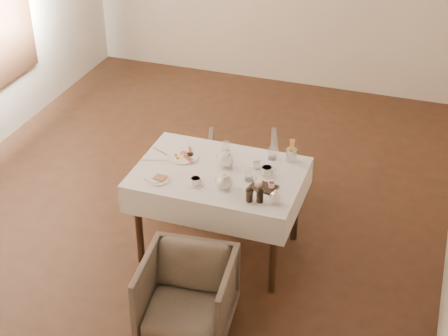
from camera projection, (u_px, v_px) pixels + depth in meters
name	position (u px, v px, depth m)	size (l,w,h in m)	color
table	(219.00, 184.00, 5.29)	(1.28, 0.88, 0.75)	black
armchair_near	(187.00, 295.00, 4.74)	(0.62, 0.64, 0.58)	#4D4438
armchair_far	(243.00, 169.00, 6.14)	(0.61, 0.63, 0.57)	#4D4438
breakfast_plate	(183.00, 156.00, 5.41)	(0.26, 0.26, 0.03)	white
side_plate	(157.00, 179.00, 5.12)	(0.19, 0.17, 0.02)	white
teapot_centre	(226.00, 159.00, 5.26)	(0.17, 0.14, 0.14)	white
teapot_front	(225.00, 181.00, 5.00)	(0.16, 0.12, 0.13)	white
creamer	(256.00, 163.00, 5.25)	(0.07, 0.07, 0.08)	white
teacup_near	(196.00, 182.00, 5.06)	(0.12, 0.12, 0.06)	white
teacup_far	(267.00, 171.00, 5.18)	(0.13, 0.13, 0.07)	white
glass_left	(226.00, 147.00, 5.46)	(0.06, 0.06, 0.09)	silver
glass_mid	(249.00, 175.00, 5.10)	(0.07, 0.07, 0.09)	silver
glass_right	(272.00, 153.00, 5.36)	(0.07, 0.07, 0.10)	silver
condiment_board	(264.00, 186.00, 5.03)	(0.22, 0.16, 0.05)	black
pepper_mill_left	(249.00, 194.00, 4.86)	(0.06, 0.06, 0.12)	black
pepper_mill_right	(260.00, 195.00, 4.86)	(0.06, 0.06, 0.12)	black
silver_pot	(275.00, 196.00, 4.85)	(0.10, 0.08, 0.11)	white
fries_cup	(292.00, 152.00, 5.32)	(0.09, 0.09, 0.18)	silver
cutlery_fork	(161.00, 152.00, 5.48)	(0.01, 0.19, 0.00)	silver
cutlery_knife	(154.00, 160.00, 5.37)	(0.02, 0.20, 0.00)	silver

